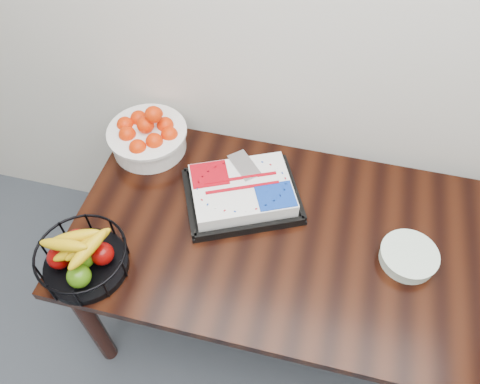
% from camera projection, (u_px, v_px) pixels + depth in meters
% --- Properties ---
extents(table, '(1.80, 0.90, 0.75)m').
position_uv_depth(table, '(308.00, 251.00, 1.81)').
color(table, black).
rests_on(table, ground).
extents(cake_tray, '(0.54, 0.49, 0.09)m').
position_uv_depth(cake_tray, '(242.00, 192.00, 1.83)').
color(cake_tray, black).
rests_on(cake_tray, table).
extents(tangerine_bowl, '(0.34, 0.34, 0.21)m').
position_uv_depth(tangerine_bowl, '(147.00, 132.00, 1.96)').
color(tangerine_bowl, white).
rests_on(tangerine_bowl, table).
extents(fruit_basket, '(0.32, 0.32, 0.17)m').
position_uv_depth(fruit_basket, '(83.00, 257.00, 1.61)').
color(fruit_basket, black).
rests_on(fruit_basket, table).
extents(plate_stack, '(0.21, 0.21, 0.05)m').
position_uv_depth(plate_stack, '(408.00, 257.00, 1.67)').
color(plate_stack, white).
rests_on(plate_stack, table).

